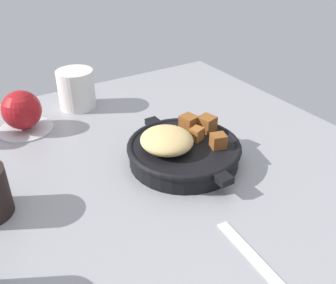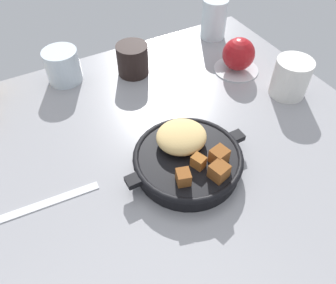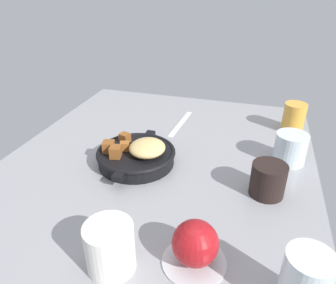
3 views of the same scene
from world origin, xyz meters
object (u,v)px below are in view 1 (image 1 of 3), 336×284
Objects in this scene: cast_iron_skillet at (182,149)px; red_apple at (22,110)px; butter_knife at (267,274)px; ceramic_mug_white at (76,89)px.

red_apple is at bearing 37.76° from cast_iron_skillet.
cast_iron_skillet is at bearing -6.68° from butter_knife.
red_apple is 56.33cm from butter_knife.
ceramic_mug_white reaches higher than red_apple.
ceramic_mug_white is at bearing 13.70° from cast_iron_skillet.
ceramic_mug_white is (58.51, 2.76, 4.24)cm from butter_knife.
red_apple is at bearing 109.48° from ceramic_mug_white.
butter_knife is at bearing 169.30° from cast_iron_skillet.
cast_iron_skillet is 3.09× the size of red_apple.
ceramic_mug_white is (31.93, 7.78, 1.72)cm from cast_iron_skillet.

